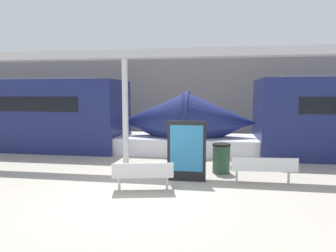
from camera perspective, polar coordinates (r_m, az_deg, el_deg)
The scene contains 8 objects.
ground_plane at distance 7.68m, azimuth -5.78°, elevation -12.87°, with size 60.00×60.00×0.00m, color #A8A093.
station_wall at distance 17.34m, azimuth 2.81°, elevation 6.08°, with size 56.00×0.20×5.00m, color gray.
bench_near at distance 7.78m, azimuth -4.78°, elevation -9.05°, with size 1.61×0.75×0.77m.
bench_far at distance 8.79m, azimuth 17.72°, elevation -7.55°, with size 1.82×0.58×0.77m.
trash_bin at distance 9.71m, azimuth 10.11°, elevation -6.04°, with size 0.57×0.57×0.93m.
poster_board at distance 8.56m, azimuth 3.54°, elevation -4.76°, with size 1.10×0.07×1.74m.
support_column_near at distance 10.51m, azimuth -8.14°, elevation 2.49°, with size 0.21×0.21×3.69m, color silver.
canopy_beam at distance 10.58m, azimuth -8.30°, elevation 13.27°, with size 28.00×0.60×0.28m, color #B7B7BC.
Camera 1 is at (1.87, -7.02, 2.48)m, focal length 32.00 mm.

